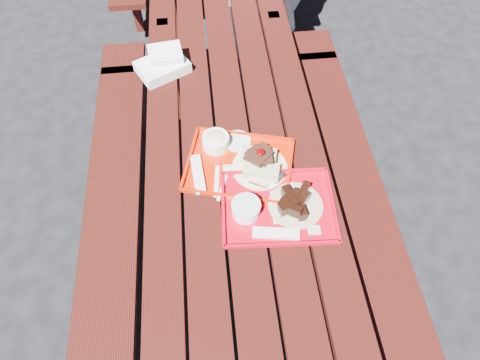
{
  "coord_description": "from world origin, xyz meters",
  "views": [
    {
      "loc": [
        -0.1,
        -1.06,
        2.14
      ],
      "look_at": [
        0.0,
        -0.15,
        0.82
      ],
      "focal_mm": 32.0,
      "sensor_mm": 36.0,
      "label": 1
    }
  ],
  "objects": [
    {
      "name": "near_tray",
      "position": [
        0.01,
        -0.02,
        0.78
      ],
      "size": [
        0.48,
        0.42,
        0.13
      ],
      "color": "#BE1D04",
      "rests_on": "picnic_table_near"
    },
    {
      "name": "far_tray",
      "position": [
        0.13,
        -0.25,
        0.77
      ],
      "size": [
        0.44,
        0.35,
        0.07
      ],
      "color": "#BD0618",
      "rests_on": "picnic_table_near"
    },
    {
      "name": "ground",
      "position": [
        0.0,
        0.0,
        0.0
      ],
      "size": [
        60.0,
        60.0,
        0.0
      ],
      "primitive_type": "plane",
      "color": "black",
      "rests_on": "ground"
    },
    {
      "name": "white_cloth",
      "position": [
        -0.29,
        0.58,
        0.79
      ],
      "size": [
        0.28,
        0.25,
        0.09
      ],
      "color": "white",
      "rests_on": "picnic_table_near"
    },
    {
      "name": "picnic_table_near",
      "position": [
        -0.0,
        0.0,
        0.56
      ],
      "size": [
        1.41,
        2.4,
        0.75
      ],
      "color": "#3B100B",
      "rests_on": "ground"
    }
  ]
}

